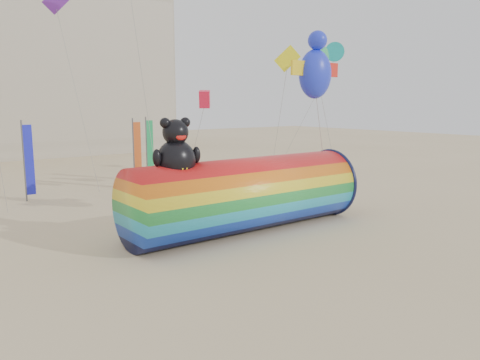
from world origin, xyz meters
TOP-DOWN VIEW (x-y plane):
  - ground at (0.00, 0.00)m, footprint 160.00×160.00m
  - windsock_assembly at (0.31, 0.73)m, footprint 12.40×3.78m
  - kite_handler at (5.83, 3.50)m, footprint 0.72×0.52m
  - fabric_bundle at (6.70, 1.94)m, footprint 2.62×1.35m
  - festival_banners at (-0.71, 15.51)m, footprint 10.36×2.78m
  - flying_kites at (2.52, 5.99)m, footprint 31.36×16.19m

SIDE VIEW (x-z plane):
  - ground at x=0.00m, z-range 0.00..0.00m
  - fabric_bundle at x=6.70m, z-range -0.03..0.37m
  - kite_handler at x=5.83m, z-range 0.00..1.85m
  - windsock_assembly at x=0.31m, z-range -0.96..4.75m
  - festival_banners at x=-0.71m, z-range 0.04..5.24m
  - flying_kites at x=2.52m, z-range 6.83..16.86m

